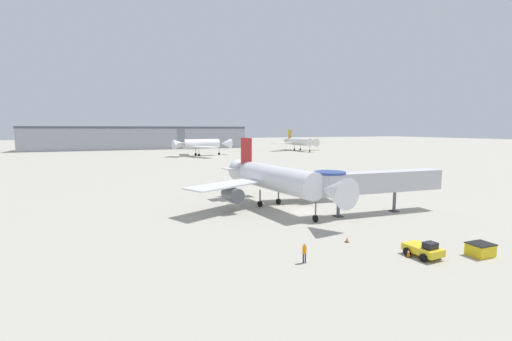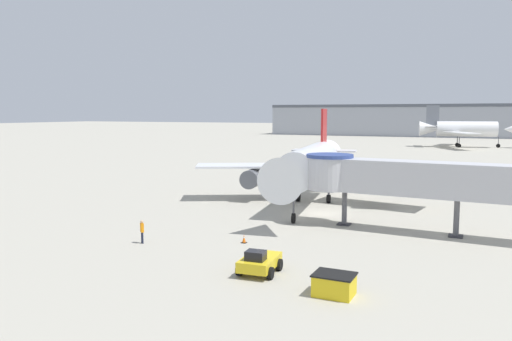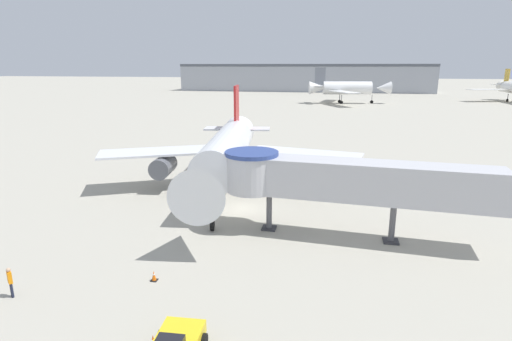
# 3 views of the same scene
# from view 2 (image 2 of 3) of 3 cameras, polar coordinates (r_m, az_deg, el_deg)

# --- Properties ---
(ground_plane) EXTENTS (800.00, 800.00, 0.00)m
(ground_plane) POSITION_cam_2_polar(r_m,az_deg,el_deg) (49.20, 7.54, -4.90)
(ground_plane) COLOR #A8A393
(main_airplane) EXTENTS (27.14, 27.02, 10.25)m
(main_airplane) POSITION_cam_2_polar(r_m,az_deg,el_deg) (53.08, 6.34, 0.69)
(main_airplane) COLOR silver
(main_airplane) RESTS_ON ground_plane
(jet_bridge) EXTENTS (19.69, 4.41, 6.16)m
(jet_bridge) POSITION_cam_2_polar(r_m,az_deg,el_deg) (42.68, 16.57, -0.78)
(jet_bridge) COLOR #B7B7BC
(jet_bridge) RESTS_ON ground_plane
(pushback_tug_yellow) EXTENTS (2.43, 3.35, 1.58)m
(pushback_tug_yellow) POSITION_cam_2_polar(r_m,az_deg,el_deg) (30.94, 0.37, -10.41)
(pushback_tug_yellow) COLOR yellow
(pushback_tug_yellow) RESTS_ON ground_plane
(service_container_yellow) EXTENTS (2.22, 1.78, 1.19)m
(service_container_yellow) POSITION_cam_2_polar(r_m,az_deg,el_deg) (27.77, 8.92, -12.75)
(service_container_yellow) COLOR yellow
(service_container_yellow) RESTS_ON ground_plane
(traffic_cone_apron_front) EXTENTS (0.47, 0.47, 0.77)m
(traffic_cone_apron_front) POSITION_cam_2_polar(r_m,az_deg,el_deg) (31.99, -1.39, -10.48)
(traffic_cone_apron_front) COLOR black
(traffic_cone_apron_front) RESTS_ON ground_plane
(traffic_cone_near_nose) EXTENTS (0.39, 0.39, 0.64)m
(traffic_cone_near_nose) POSITION_cam_2_polar(r_m,az_deg,el_deg) (37.96, -1.38, -7.82)
(traffic_cone_near_nose) COLOR black
(traffic_cone_near_nose) RESTS_ON ground_plane
(ground_crew_marshaller) EXTENTS (0.39, 0.36, 1.77)m
(ground_crew_marshaller) POSITION_cam_2_polar(r_m,az_deg,el_deg) (38.63, -12.89, -6.64)
(ground_crew_marshaller) COLOR #1E2338
(ground_crew_marshaller) RESTS_ON ground_plane
(background_jet_gray_tail) EXTENTS (27.64, 31.00, 11.89)m
(background_jet_gray_tail) POSITION_cam_2_polar(r_m,az_deg,el_deg) (154.12, 22.76, 4.40)
(background_jet_gray_tail) COLOR white
(background_jet_gray_tail) RESTS_ON ground_plane
(terminal_building) EXTENTS (123.24, 23.04, 13.28)m
(terminal_building) POSITION_cam_2_polar(r_m,az_deg,el_deg) (222.62, 17.95, 5.49)
(terminal_building) COLOR #999EA8
(terminal_building) RESTS_ON ground_plane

